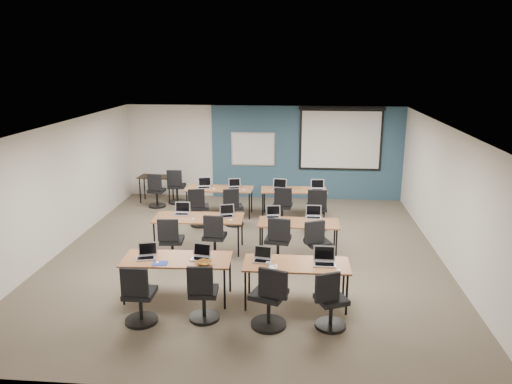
# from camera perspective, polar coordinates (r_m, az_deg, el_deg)

# --- Properties ---
(floor) EXTENTS (8.00, 9.00, 0.02)m
(floor) POSITION_cam_1_polar(r_m,az_deg,el_deg) (10.62, -0.96, -7.11)
(floor) COLOR #6B6354
(floor) RESTS_ON ground
(ceiling) EXTENTS (8.00, 9.00, 0.02)m
(ceiling) POSITION_cam_1_polar(r_m,az_deg,el_deg) (9.92, -1.03, 7.49)
(ceiling) COLOR white
(ceiling) RESTS_ON ground
(wall_back) EXTENTS (8.00, 0.04, 2.70)m
(wall_back) POSITION_cam_1_polar(r_m,az_deg,el_deg) (14.56, 0.86, 4.56)
(wall_back) COLOR beige
(wall_back) RESTS_ON ground
(wall_front) EXTENTS (8.00, 0.04, 2.70)m
(wall_front) POSITION_cam_1_polar(r_m,az_deg,el_deg) (6.00, -5.57, -11.32)
(wall_front) COLOR beige
(wall_front) RESTS_ON ground
(wall_left) EXTENTS (0.04, 9.00, 2.70)m
(wall_left) POSITION_cam_1_polar(r_m,az_deg,el_deg) (11.31, -21.58, 0.41)
(wall_left) COLOR beige
(wall_left) RESTS_ON ground
(wall_right) EXTENTS (0.04, 9.00, 2.70)m
(wall_right) POSITION_cam_1_polar(r_m,az_deg,el_deg) (10.56, 21.15, -0.55)
(wall_right) COLOR beige
(wall_right) RESTS_ON ground
(blue_accent_panel) EXTENTS (5.50, 0.04, 2.70)m
(blue_accent_panel) POSITION_cam_1_polar(r_m,az_deg,el_deg) (14.49, 5.80, 4.44)
(blue_accent_panel) COLOR #3D5977
(blue_accent_panel) RESTS_ON wall_back
(whiteboard) EXTENTS (1.28, 0.03, 0.98)m
(whiteboard) POSITION_cam_1_polar(r_m,az_deg,el_deg) (14.49, -0.35, 4.91)
(whiteboard) COLOR silver
(whiteboard) RESTS_ON wall_back
(projector_screen) EXTENTS (2.40, 0.10, 1.82)m
(projector_screen) POSITION_cam_1_polar(r_m,az_deg,el_deg) (14.39, 9.67, 6.39)
(projector_screen) COLOR black
(projector_screen) RESTS_ON wall_back
(training_table_front_left) EXTENTS (1.83, 0.76, 0.73)m
(training_table_front_left) POSITION_cam_1_polar(r_m,az_deg,el_deg) (8.63, -9.01, -7.77)
(training_table_front_left) COLOR brown
(training_table_front_left) RESTS_ON floor
(training_table_front_right) EXTENTS (1.75, 0.73, 0.73)m
(training_table_front_right) POSITION_cam_1_polar(r_m,az_deg,el_deg) (8.35, 4.62, -8.43)
(training_table_front_right) COLOR brown
(training_table_front_right) RESTS_ON floor
(training_table_mid_left) EXTENTS (1.90, 0.79, 0.73)m
(training_table_mid_left) POSITION_cam_1_polar(r_m,az_deg,el_deg) (10.70, -6.56, -3.10)
(training_table_mid_left) COLOR #A17435
(training_table_mid_left) RESTS_ON floor
(training_table_mid_right) EXTENTS (1.66, 0.69, 0.73)m
(training_table_mid_right) POSITION_cam_1_polar(r_m,az_deg,el_deg) (10.37, 4.87, -3.71)
(training_table_mid_right) COLOR olive
(training_table_mid_right) RESTS_ON floor
(training_table_back_left) EXTENTS (1.74, 0.72, 0.73)m
(training_table_back_left) POSITION_cam_1_polar(r_m,az_deg,el_deg) (13.03, -4.18, 0.25)
(training_table_back_left) COLOR olive
(training_table_back_left) RESTS_ON floor
(training_table_back_right) EXTENTS (1.68, 0.70, 0.73)m
(training_table_back_right) POSITION_cam_1_polar(r_m,az_deg,el_deg) (12.89, 4.34, 0.08)
(training_table_back_right) COLOR #985D2F
(training_table_back_right) RESTS_ON floor
(laptop_0) EXTENTS (0.31, 0.27, 0.24)m
(laptop_0) POSITION_cam_1_polar(r_m,az_deg,el_deg) (8.71, -12.40, -6.97)
(laptop_0) COLOR #B9B9BF
(laptop_0) RESTS_ON training_table_front_left
(mouse_0) EXTENTS (0.08, 0.11, 0.03)m
(mouse_0) POSITION_cam_1_polar(r_m,az_deg,el_deg) (8.47, -11.21, -7.92)
(mouse_0) COLOR white
(mouse_0) RESTS_ON training_table_front_left
(task_chair_0) EXTENTS (0.52, 0.52, 1.00)m
(task_chair_0) POSITION_cam_1_polar(r_m,az_deg,el_deg) (8.06, -13.22, -11.88)
(task_chair_0) COLOR black
(task_chair_0) RESTS_ON floor
(laptop_1) EXTENTS (0.31, 0.27, 0.24)m
(laptop_1) POSITION_cam_1_polar(r_m,az_deg,el_deg) (8.53, -6.28, -7.20)
(laptop_1) COLOR #B5B5BC
(laptop_1) RESTS_ON training_table_front_left
(mouse_1) EXTENTS (0.09, 0.11, 0.03)m
(mouse_1) POSITION_cam_1_polar(r_m,az_deg,el_deg) (8.29, -5.24, -8.19)
(mouse_1) COLOR white
(mouse_1) RESTS_ON training_table_front_left
(task_chair_1) EXTENTS (0.49, 0.49, 0.97)m
(task_chair_1) POSITION_cam_1_polar(r_m,az_deg,el_deg) (7.99, -6.08, -11.89)
(task_chair_1) COLOR black
(task_chair_1) RESTS_ON floor
(laptop_2) EXTENTS (0.30, 0.26, 0.23)m
(laptop_2) POSITION_cam_1_polar(r_m,az_deg,el_deg) (8.39, 0.74, -7.49)
(laptop_2) COLOR #AAAAAA
(laptop_2) RESTS_ON training_table_front_right
(mouse_2) EXTENTS (0.07, 0.10, 0.04)m
(mouse_2) POSITION_cam_1_polar(r_m,az_deg,el_deg) (8.20, 2.25, -8.42)
(mouse_2) COLOR white
(mouse_2) RESTS_ON training_table_front_right
(task_chair_2) EXTENTS (0.58, 0.55, 1.03)m
(task_chair_2) POSITION_cam_1_polar(r_m,az_deg,el_deg) (7.75, 1.57, -12.46)
(task_chair_2) COLOR black
(task_chair_2) RESTS_ON floor
(laptop_3) EXTENTS (0.36, 0.31, 0.27)m
(laptop_3) POSITION_cam_1_polar(r_m,az_deg,el_deg) (8.35, 7.82, -7.69)
(laptop_3) COLOR #B4B4BA
(laptop_3) RESTS_ON training_table_front_right
(mouse_3) EXTENTS (0.08, 0.11, 0.04)m
(mouse_3) POSITION_cam_1_polar(r_m,az_deg,el_deg) (8.13, 9.49, -8.82)
(mouse_3) COLOR white
(mouse_3) RESTS_ON training_table_front_right
(task_chair_3) EXTENTS (0.51, 0.48, 0.96)m
(task_chair_3) POSITION_cam_1_polar(r_m,az_deg,el_deg) (7.81, 8.46, -12.64)
(task_chair_3) COLOR black
(task_chair_3) RESTS_ON floor
(laptop_4) EXTENTS (0.33, 0.28, 0.25)m
(laptop_4) POSITION_cam_1_polar(r_m,az_deg,el_deg) (10.94, -8.48, -2.20)
(laptop_4) COLOR #A8A8A8
(laptop_4) RESTS_ON training_table_mid_left
(mouse_4) EXTENTS (0.08, 0.11, 0.03)m
(mouse_4) POSITION_cam_1_polar(r_m,az_deg,el_deg) (10.56, -7.16, -3.07)
(mouse_4) COLOR white
(mouse_4) RESTS_ON training_table_mid_left
(task_chair_4) EXTENTS (0.50, 0.50, 0.98)m
(task_chair_4) POSITION_cam_1_polar(r_m,az_deg,el_deg) (10.14, -9.65, -5.96)
(task_chair_4) COLOR black
(task_chair_4) RESTS_ON floor
(laptop_5) EXTENTS (0.31, 0.27, 0.24)m
(laptop_5) POSITION_cam_1_polar(r_m,az_deg,el_deg) (10.69, -3.40, -2.47)
(laptop_5) COLOR silver
(laptop_5) RESTS_ON training_table_mid_left
(mouse_5) EXTENTS (0.09, 0.12, 0.04)m
(mouse_5) POSITION_cam_1_polar(r_m,az_deg,el_deg) (10.42, -2.89, -3.20)
(mouse_5) COLOR white
(mouse_5) RESTS_ON training_table_mid_left
(task_chair_5) EXTENTS (0.49, 0.49, 0.98)m
(task_chair_5) POSITION_cam_1_polar(r_m,az_deg,el_deg) (10.26, -4.77, -5.56)
(task_chair_5) COLOR black
(task_chair_5) RESTS_ON floor
(laptop_6) EXTENTS (0.30, 0.26, 0.23)m
(laptop_6) POSITION_cam_1_polar(r_m,az_deg,el_deg) (10.63, 1.96, -2.56)
(laptop_6) COLOR #ACACB0
(laptop_6) RESTS_ON training_table_mid_right
(mouse_6) EXTENTS (0.08, 0.10, 0.03)m
(mouse_6) POSITION_cam_1_polar(r_m,az_deg,el_deg) (10.35, 3.00, -3.35)
(mouse_6) COLOR white
(mouse_6) RESTS_ON training_table_mid_right
(task_chair_6) EXTENTS (0.54, 0.54, 1.02)m
(task_chair_6) POSITION_cam_1_polar(r_m,az_deg,el_deg) (9.96, 2.56, -6.05)
(task_chair_6) COLOR black
(task_chair_6) RESTS_ON floor
(laptop_7) EXTENTS (0.33, 0.28, 0.25)m
(laptop_7) POSITION_cam_1_polar(r_m,az_deg,el_deg) (10.65, 6.60, -2.60)
(laptop_7) COLOR silver
(laptop_7) RESTS_ON training_table_mid_right
(mouse_7) EXTENTS (0.07, 0.10, 0.03)m
(mouse_7) POSITION_cam_1_polar(r_m,az_deg,el_deg) (10.37, 7.76, -3.43)
(mouse_7) COLOR white
(mouse_7) RESTS_ON training_table_mid_right
(task_chair_7) EXTENTS (0.53, 0.50, 0.98)m
(task_chair_7) POSITION_cam_1_polar(r_m,az_deg,el_deg) (9.95, 6.95, -6.27)
(task_chair_7) COLOR black
(task_chair_7) RESTS_ON floor
(laptop_8) EXTENTS (0.34, 0.29, 0.26)m
(laptop_8) POSITION_cam_1_polar(r_m,az_deg,el_deg) (13.09, -5.95, 0.78)
(laptop_8) COLOR #ABABB3
(laptop_8) RESTS_ON training_table_back_left
(mouse_8) EXTENTS (0.07, 0.10, 0.03)m
(mouse_8) POSITION_cam_1_polar(r_m,az_deg,el_deg) (12.92, -4.81, 0.38)
(mouse_8) COLOR white
(mouse_8) RESTS_ON training_table_back_left
(task_chair_8) EXTENTS (0.49, 0.49, 0.98)m
(task_chair_8) POSITION_cam_1_polar(r_m,az_deg,el_deg) (12.28, -6.51, -2.10)
(task_chair_8) COLOR black
(task_chair_8) RESTS_ON floor
(laptop_9) EXTENTS (0.31, 0.27, 0.24)m
(laptop_9) POSITION_cam_1_polar(r_m,az_deg,el_deg) (12.99, -2.52, 0.72)
(laptop_9) COLOR #A6A7B0
(laptop_9) RESTS_ON training_table_back_left
(mouse_9) EXTENTS (0.06, 0.09, 0.03)m
(mouse_9) POSITION_cam_1_polar(r_m,az_deg,el_deg) (12.74, -1.40, 0.22)
(mouse_9) COLOR white
(mouse_9) RESTS_ON training_table_back_left
(task_chair_9) EXTENTS (0.48, 0.47, 0.96)m
(task_chair_9) POSITION_cam_1_polar(r_m,az_deg,el_deg) (12.26, -2.61, -2.09)
(task_chair_9) COLOR black
(task_chair_9) RESTS_ON floor
(laptop_10) EXTENTS (0.36, 0.30, 0.27)m
(laptop_10) POSITION_cam_1_polar(r_m,az_deg,el_deg) (12.83, 2.73, 0.57)
(laptop_10) COLOR #A0A1AC
(laptop_10) RESTS_ON training_table_back_right
(mouse_10) EXTENTS (0.09, 0.12, 0.04)m
(mouse_10) POSITION_cam_1_polar(r_m,az_deg,el_deg) (12.74, 4.09, 0.19)
(mouse_10) COLOR white
(mouse_10) RESTS_ON training_table_back_right
(task_chair_10) EXTENTS (0.52, 0.52, 1.00)m
(task_chair_10) POSITION_cam_1_polar(r_m,az_deg,el_deg) (12.25, 3.03, -2.01)
(task_chair_10) COLOR black
(task_chair_10) RESTS_ON floor
(laptop_11) EXTENTS (0.34, 0.29, 0.26)m
(laptop_11) POSITION_cam_1_polar(r_m,az_deg,el_deg) (12.89, 7.04, 0.53)
(laptop_11) COLOR silver
(laptop_11) RESTS_ON training_table_back_right
(mouse_11) EXTENTS (0.07, 0.10, 0.03)m
(mouse_11) POSITION_cam_1_polar(r_m,az_deg,el_deg) (12.66, 7.75, -0.01)
(mouse_11) COLOR white
(mouse_11) RESTS_ON training_table_back_right
(task_chair_11) EXTENTS (0.55, 0.55, 1.03)m
(task_chair_11) POSITION_cam_1_polar(r_m,az_deg,el_deg) (12.04, 6.91, -2.33)
(task_chair_11) COLOR black
(task_chair_11) RESTS_ON floor
(blue_mousepad) EXTENTS (0.27, 0.23, 0.01)m
(blue_mousepad) POSITION_cam_1_polar(r_m,az_deg,el_deg) (8.46, -10.92, -8.01)
(blue_mousepad) COLOR #26379F
(blue_mousepad) RESTS_ON training_table_front_left
(snack_bowl) EXTENTS (0.36, 0.36, 0.07)m
(snack_bowl) POSITION_cam_1_polar(r_m,az_deg,el_deg) (8.28, -5.96, -8.08)
(snack_bowl) COLOR brown
(snack_bowl) RESTS_ON training_table_front_left
(snack_plate) EXTENTS (0.21, 0.21, 0.01)m
(snack_plate) POSITION_cam_1_polar(r_m,az_deg,el_deg) (8.15, 1.86, -8.60)
(snack_plate) COLOR white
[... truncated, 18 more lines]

